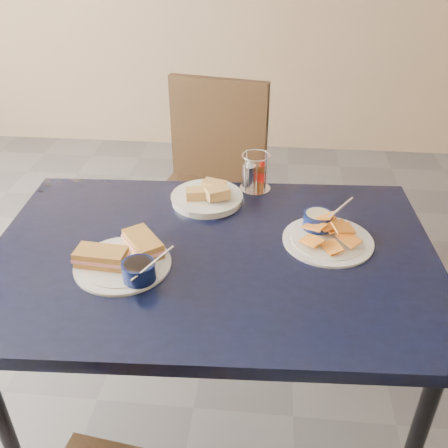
# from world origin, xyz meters

# --- Properties ---
(ground) EXTENTS (6.00, 6.00, 0.00)m
(ground) POSITION_xyz_m (0.00, 0.00, 0.00)
(ground) COLOR #525156
(ground) RESTS_ON ground
(dining_table) EXTENTS (1.35, 0.94, 0.75)m
(dining_table) POSITION_xyz_m (0.08, -0.02, 0.69)
(dining_table) COLOR black
(dining_table) RESTS_ON ground
(chair_far) EXTENTS (0.54, 0.52, 0.97)m
(chair_far) POSITION_xyz_m (-0.05, 0.86, 0.56)
(chair_far) COLOR black
(chair_far) RESTS_ON ground
(sandwich_plate) EXTENTS (0.30, 0.28, 0.12)m
(sandwich_plate) POSITION_xyz_m (-0.15, -0.12, 0.77)
(sandwich_plate) COLOR white
(sandwich_plate) RESTS_ON dining_table
(plantain_plate) EXTENTS (0.27, 0.27, 0.12)m
(plantain_plate) POSITION_xyz_m (0.41, 0.08, 0.77)
(plantain_plate) COLOR white
(plantain_plate) RESTS_ON dining_table
(bread_basket) EXTENTS (0.24, 0.24, 0.07)m
(bread_basket) POSITION_xyz_m (0.03, 0.27, 0.77)
(bread_basket) COLOR white
(bread_basket) RESTS_ON dining_table
(condiment_caddy) EXTENTS (0.11, 0.11, 0.14)m
(condiment_caddy) POSITION_xyz_m (0.19, 0.38, 0.81)
(condiment_caddy) COLOR silver
(condiment_caddy) RESTS_ON dining_table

